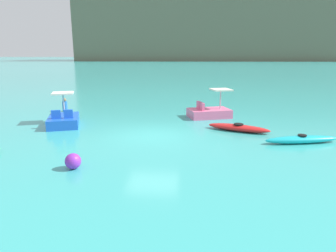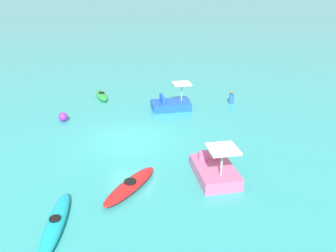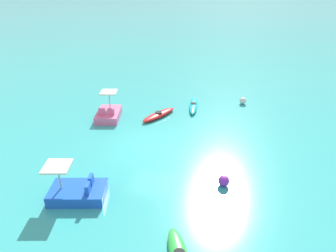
{
  "view_description": "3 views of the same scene",
  "coord_description": "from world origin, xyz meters",
  "px_view_note": "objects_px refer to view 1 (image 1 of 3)",
  "views": [
    {
      "loc": [
        2.04,
        -13.53,
        3.73
      ],
      "look_at": [
        0.8,
        -0.56,
        0.57
      ],
      "focal_mm": 32.08,
      "sensor_mm": 36.0,
      "label": 1
    },
    {
      "loc": [
        14.02,
        3.98,
        7.0
      ],
      "look_at": [
        -0.57,
        1.84,
        0.68
      ],
      "focal_mm": 33.85,
      "sensor_mm": 36.0,
      "label": 2
    },
    {
      "loc": [
        -13.48,
        -5.84,
        8.78
      ],
      "look_at": [
        1.73,
        -0.46,
        0.68
      ],
      "focal_mm": 32.08,
      "sensor_mm": 36.0,
      "label": 3
    }
  ],
  "objects_px": {
    "person_near_shore": "(65,106)",
    "buoy_purple": "(73,161)",
    "kayak_red": "(238,128)",
    "pedal_boat_pink": "(209,112)",
    "pedal_boat_blue": "(64,119)",
    "kayak_cyan": "(302,139)"
  },
  "relations": [
    {
      "from": "pedal_boat_blue",
      "to": "buoy_purple",
      "type": "xyz_separation_m",
      "value": [
        2.97,
        -5.91,
        -0.07
      ]
    },
    {
      "from": "kayak_red",
      "to": "pedal_boat_pink",
      "type": "distance_m",
      "value": 3.44
    },
    {
      "from": "pedal_boat_pink",
      "to": "kayak_red",
      "type": "bearing_deg",
      "value": -67.58
    },
    {
      "from": "kayak_cyan",
      "to": "pedal_boat_pink",
      "type": "distance_m",
      "value": 6.24
    },
    {
      "from": "pedal_boat_pink",
      "to": "person_near_shore",
      "type": "relative_size",
      "value": 3.13
    },
    {
      "from": "buoy_purple",
      "to": "person_near_shore",
      "type": "xyz_separation_m",
      "value": [
        -4.62,
        9.77,
        0.12
      ]
    },
    {
      "from": "kayak_cyan",
      "to": "pedal_boat_blue",
      "type": "relative_size",
      "value": 1.2
    },
    {
      "from": "person_near_shore",
      "to": "pedal_boat_blue",
      "type": "bearing_deg",
      "value": -66.86
    },
    {
      "from": "pedal_boat_pink",
      "to": "person_near_shore",
      "type": "xyz_separation_m",
      "value": [
        -9.42,
        1.0,
        0.05
      ]
    },
    {
      "from": "kayak_red",
      "to": "pedal_boat_blue",
      "type": "height_order",
      "value": "pedal_boat_blue"
    },
    {
      "from": "kayak_red",
      "to": "pedal_boat_blue",
      "type": "bearing_deg",
      "value": 178.01
    },
    {
      "from": "kayak_cyan",
      "to": "pedal_boat_blue",
      "type": "xyz_separation_m",
      "value": [
        -11.5,
        2.15,
        0.17
      ]
    },
    {
      "from": "pedal_boat_blue",
      "to": "buoy_purple",
      "type": "distance_m",
      "value": 6.61
    },
    {
      "from": "pedal_boat_blue",
      "to": "person_near_shore",
      "type": "relative_size",
      "value": 3.14
    },
    {
      "from": "person_near_shore",
      "to": "buoy_purple",
      "type": "bearing_deg",
      "value": -64.71
    },
    {
      "from": "kayak_red",
      "to": "pedal_boat_pink",
      "type": "bearing_deg",
      "value": 112.42
    },
    {
      "from": "kayak_cyan",
      "to": "buoy_purple",
      "type": "relative_size",
      "value": 6.23
    },
    {
      "from": "kayak_cyan",
      "to": "buoy_purple",
      "type": "distance_m",
      "value": 9.33
    },
    {
      "from": "kayak_red",
      "to": "person_near_shore",
      "type": "distance_m",
      "value": 11.52
    },
    {
      "from": "kayak_red",
      "to": "buoy_purple",
      "type": "distance_m",
      "value": 8.29
    },
    {
      "from": "pedal_boat_blue",
      "to": "person_near_shore",
      "type": "distance_m",
      "value": 4.2
    },
    {
      "from": "pedal_boat_blue",
      "to": "pedal_boat_pink",
      "type": "xyz_separation_m",
      "value": [
        7.77,
        2.86,
        0.0
      ]
    }
  ]
}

